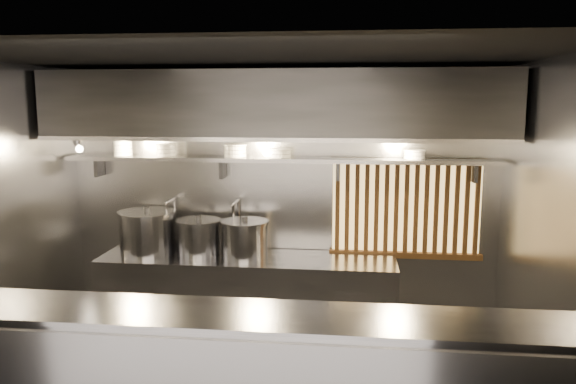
% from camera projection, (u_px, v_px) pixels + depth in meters
% --- Properties ---
extents(ceiling, '(4.50, 4.50, 0.00)m').
position_uv_depth(ceiling, '(255.00, 56.00, 4.24)').
color(ceiling, black).
rests_on(ceiling, wall_back).
extents(wall_back, '(4.50, 0.00, 4.50)m').
position_uv_depth(wall_back, '(281.00, 203.00, 5.94)').
color(wall_back, gray).
rests_on(wall_back, floor).
extents(wall_right, '(0.00, 3.00, 3.00)m').
position_uv_depth(wall_right, '(552.00, 244.00, 4.21)').
color(wall_right, gray).
rests_on(wall_right, floor).
extents(cooking_bench, '(3.00, 0.70, 0.90)m').
position_uv_depth(cooking_bench, '(248.00, 300.00, 5.76)').
color(cooking_bench, '#95959A').
rests_on(cooking_bench, floor).
extents(bowl_shelf, '(4.40, 0.34, 0.04)m').
position_uv_depth(bowl_shelf, '(279.00, 159.00, 5.69)').
color(bowl_shelf, '#95959A').
rests_on(bowl_shelf, wall_back).
extents(exhaust_hood, '(4.40, 0.81, 0.65)m').
position_uv_depth(exhaust_hood, '(275.00, 105.00, 5.38)').
color(exhaust_hood, '#2D2D30').
rests_on(exhaust_hood, ceiling).
extents(wood_screen, '(1.56, 0.09, 1.04)m').
position_uv_depth(wood_screen, '(406.00, 208.00, 5.75)').
color(wood_screen, '#FFCF72').
rests_on(wood_screen, wall_back).
extents(faucet_left, '(0.04, 0.30, 0.50)m').
position_uv_depth(faucet_left, '(172.00, 212.00, 5.95)').
color(faucet_left, silver).
rests_on(faucet_left, wall_back).
extents(faucet_right, '(0.04, 0.30, 0.50)m').
position_uv_depth(faucet_right, '(237.00, 213.00, 5.87)').
color(faucet_right, silver).
rests_on(faucet_right, wall_back).
extents(heat_lamp, '(0.25, 0.35, 0.20)m').
position_uv_depth(heat_lamp, '(77.00, 143.00, 5.41)').
color(heat_lamp, '#95959A').
rests_on(heat_lamp, exhaust_hood).
extents(pendant_bulb, '(0.09, 0.09, 0.19)m').
position_uv_depth(pendant_bulb, '(267.00, 152.00, 5.57)').
color(pendant_bulb, '#2D2D30').
rests_on(pendant_bulb, exhaust_hood).
extents(stock_pot_left, '(0.63, 0.63, 0.48)m').
position_uv_depth(stock_pot_left, '(148.00, 232.00, 5.82)').
color(stock_pot_left, '#95959A').
rests_on(stock_pot_left, cooking_bench).
extents(stock_pot_mid, '(0.62, 0.62, 0.41)m').
position_uv_depth(stock_pot_mid, '(199.00, 237.00, 5.77)').
color(stock_pot_mid, '#95959A').
rests_on(stock_pot_mid, cooking_bench).
extents(stock_pot_right, '(0.55, 0.55, 0.42)m').
position_uv_depth(stock_pot_right, '(245.00, 239.00, 5.66)').
color(stock_pot_right, '#95959A').
rests_on(stock_pot_right, cooking_bench).
extents(bowl_stack_0, '(0.20, 0.20, 0.17)m').
position_uv_depth(bowl_stack_0, '(123.00, 148.00, 5.86)').
color(bowl_stack_0, white).
rests_on(bowl_stack_0, bowl_shelf).
extents(bowl_stack_1, '(0.21, 0.21, 0.13)m').
position_uv_depth(bowl_stack_1, '(166.00, 150.00, 5.81)').
color(bowl_stack_1, white).
rests_on(bowl_stack_1, bowl_shelf).
extents(bowl_stack_2, '(0.24, 0.24, 0.13)m').
position_uv_depth(bowl_stack_2, '(235.00, 151.00, 5.72)').
color(bowl_stack_2, white).
rests_on(bowl_stack_2, bowl_shelf).
extents(bowl_stack_3, '(0.24, 0.24, 0.09)m').
position_uv_depth(bowl_stack_3, '(280.00, 153.00, 5.67)').
color(bowl_stack_3, white).
rests_on(bowl_stack_3, bowl_shelf).
extents(bowl_stack_4, '(0.22, 0.22, 0.09)m').
position_uv_depth(bowl_stack_4, '(414.00, 154.00, 5.52)').
color(bowl_stack_4, white).
rests_on(bowl_stack_4, bowl_shelf).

